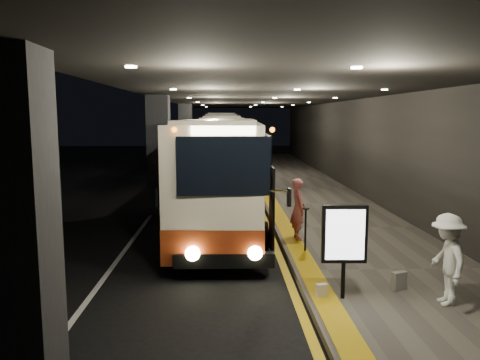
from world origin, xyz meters
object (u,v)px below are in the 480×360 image
object	(u,v)px
coach_second	(224,147)
coach_third	(225,136)
coach_main	(224,177)
bag_polka	(399,281)
stanchion_post	(305,230)
info_sign	(344,236)
passenger_waiting_white	(447,259)
bag_plain	(322,291)
passenger_boarding	(298,209)

from	to	relation	value
coach_second	coach_third	bearing A→B (deg)	90.68
coach_main	bag_polka	xyz separation A→B (m)	(3.53, -6.34, -1.31)
stanchion_post	bag_polka	bearing A→B (deg)	-63.11
bag_polka	info_sign	bearing A→B (deg)	-162.30
coach_second	passenger_waiting_white	xyz separation A→B (m)	(4.15, -21.67, -0.70)
coach_main	info_sign	size ratio (longest dim) A/B	6.09
coach_second	passenger_waiting_white	size ratio (longest dim) A/B	6.62
coach_third	bag_plain	size ratio (longest dim) A/B	45.90
bag_polka	stanchion_post	xyz separation A→B (m)	(-1.42, 2.80, 0.37)
coach_third	bag_polka	xyz separation A→B (m)	(3.48, -34.38, -1.49)
coach_second	passenger_waiting_white	distance (m)	22.07
coach_main	passenger_boarding	xyz separation A→B (m)	(2.10, -2.35, -0.63)
coach_main	bag_polka	distance (m)	7.37
coach_second	passenger_waiting_white	bearing A→B (deg)	-78.18
passenger_waiting_white	bag_plain	size ratio (longest dim) A/B	6.43
coach_main	stanchion_post	size ratio (longest dim) A/B	9.87
passenger_waiting_white	stanchion_post	distance (m)	4.07
coach_second	info_sign	xyz separation A→B (m)	(2.31, -21.35, -0.32)
coach_second	coach_third	world-z (taller)	coach_third
coach_main	coach_third	distance (m)	28.04
coach_third	info_sign	xyz separation A→B (m)	(2.24, -34.78, -0.45)
coach_second	coach_third	size ratio (longest dim) A/B	0.93
passenger_waiting_white	coach_second	bearing A→B (deg)	-165.54
bag_polka	coach_main	bearing A→B (deg)	119.09
bag_plain	stanchion_post	xyz separation A→B (m)	(0.22, 3.13, 0.43)
bag_polka	info_sign	size ratio (longest dim) A/B	0.21
coach_third	coach_second	bearing A→B (deg)	-87.50
coach_third	stanchion_post	size ratio (longest dim) A/B	10.85
stanchion_post	passenger_boarding	bearing A→B (deg)	90.43
coach_third	passenger_waiting_white	size ratio (longest dim) A/B	7.14
passenger_boarding	bag_polka	size ratio (longest dim) A/B	4.60
passenger_boarding	info_sign	size ratio (longest dim) A/B	0.96
coach_third	stanchion_post	bearing A→B (deg)	-83.47
passenger_boarding	bag_polka	distance (m)	4.30
bag_polka	stanchion_post	world-z (taller)	stanchion_post
bag_polka	coach_second	bearing A→B (deg)	99.61
passenger_boarding	passenger_waiting_white	bearing A→B (deg)	-164.17
coach_third	bag_polka	bearing A→B (deg)	-81.42
stanchion_post	passenger_waiting_white	bearing A→B (deg)	-60.10
bag_plain	stanchion_post	world-z (taller)	stanchion_post
coach_main	passenger_waiting_white	xyz separation A→B (m)	(4.13, -7.06, -0.64)
coach_main	passenger_waiting_white	size ratio (longest dim) A/B	6.49
coach_main	bag_polka	bearing A→B (deg)	-58.27
stanchion_post	coach_second	bearing A→B (deg)	96.69
passenger_boarding	bag_plain	distance (m)	4.39
coach_second	bag_polka	distance (m)	21.29
info_sign	stanchion_post	distance (m)	3.27
bag_plain	info_sign	distance (m)	1.17
bag_plain	info_sign	bearing A→B (deg)	-9.31
stanchion_post	coach_third	bearing A→B (deg)	93.73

